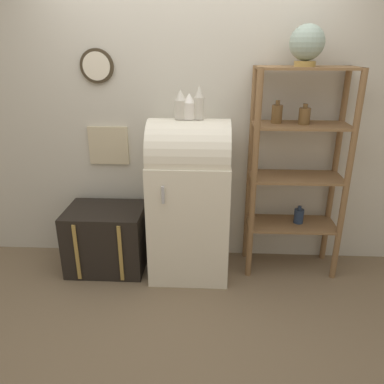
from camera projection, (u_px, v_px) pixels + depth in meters
ground_plane at (188, 285)px, 3.18m from camera, size 12.00×12.00×0.00m
wall_back at (191, 114)px, 3.23m from camera, size 7.00×0.09×2.70m
refrigerator at (189, 197)px, 3.16m from camera, size 0.66×0.63×1.36m
suitcase_trunk at (107, 238)px, 3.36m from camera, size 0.67×0.51×0.57m
shelf_unit at (297, 162)px, 3.10m from camera, size 0.79×0.37×1.75m
globe at (307, 44)px, 2.74m from camera, size 0.26×0.26×0.30m
vase_left at (181, 105)px, 2.88m from camera, size 0.10×0.10×0.22m
vase_center at (189, 107)px, 2.89m from camera, size 0.10×0.10×0.20m
vase_right at (199, 104)px, 2.87m from camera, size 0.08×0.08×0.26m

